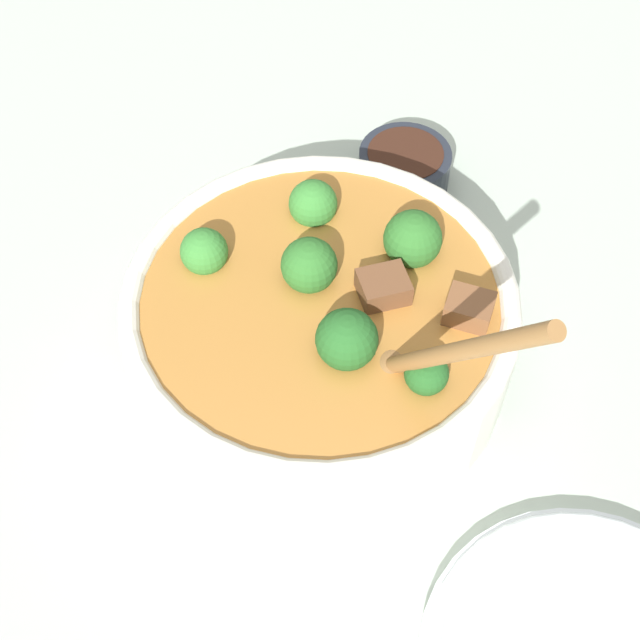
{
  "coord_description": "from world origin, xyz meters",
  "views": [
    {
      "loc": [
        0.38,
        0.06,
        0.59
      ],
      "look_at": [
        0.0,
        0.0,
        0.06
      ],
      "focal_mm": 50.0,
      "sensor_mm": 36.0,
      "label": 1
    }
  ],
  "objects": [
    {
      "name": "ground_plane",
      "position": [
        0.0,
        0.0,
        0.0
      ],
      "size": [
        4.0,
        4.0,
        0.0
      ],
      "primitive_type": "plane",
      "color": "#ADBCAD"
    },
    {
      "name": "stew_bowl",
      "position": [
        -0.0,
        0.0,
        0.05
      ],
      "size": [
        0.29,
        0.29,
        0.23
      ],
      "color": "white",
      "rests_on": "ground_plane"
    },
    {
      "name": "condiment_bowl",
      "position": [
        -0.21,
        0.04,
        0.02
      ],
      "size": [
        0.08,
        0.08,
        0.04
      ],
      "color": "#232833",
      "rests_on": "ground_plane"
    }
  ]
}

